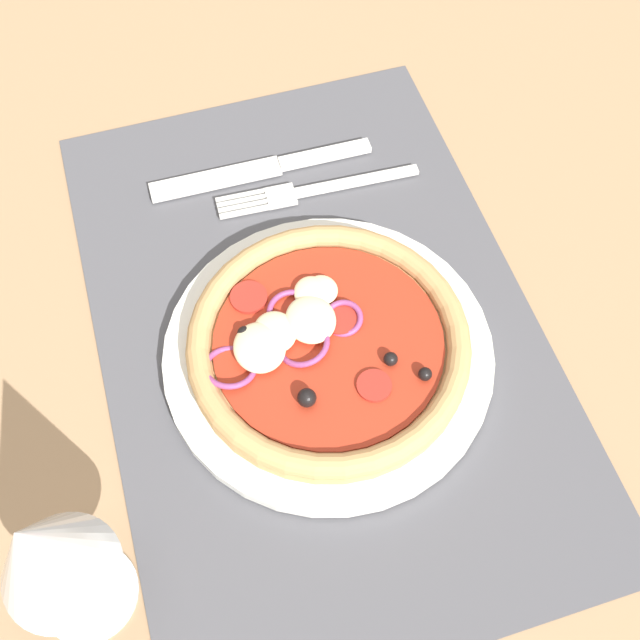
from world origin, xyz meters
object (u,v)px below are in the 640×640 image
object	(u,v)px
plate	(325,355)
pizza	(323,343)
wine_glass	(44,557)
knife	(260,169)
fork	(307,191)

from	to	relation	value
plate	pizza	size ratio (longest dim) A/B	1.18
plate	wine_glass	size ratio (longest dim) A/B	1.68
pizza	knife	world-z (taller)	pizza
plate	knife	size ratio (longest dim) A/B	1.25
knife	wine_glass	world-z (taller)	wine_glass
plate	wine_glass	world-z (taller)	wine_glass
wine_glass	fork	bearing A→B (deg)	-39.73
pizza	knife	xyz separation A→B (cm)	(19.47, -0.16, -1.96)
plate	fork	distance (cm)	16.35
wine_glass	knife	bearing A→B (deg)	-32.24
pizza	knife	distance (cm)	19.57
pizza	knife	size ratio (longest dim) A/B	1.06
plate	fork	bearing A→B (deg)	-11.86
fork	wine_glass	xyz separation A→B (cm)	(-28.02, 23.28, 9.43)
pizza	knife	bearing A→B (deg)	-0.46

